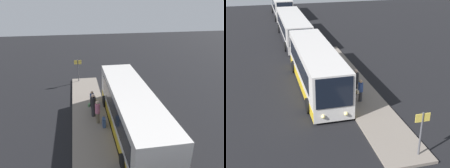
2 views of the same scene
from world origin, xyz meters
TOP-DOWN VIEW (x-y plane):
  - ground at (0.00, 0.00)m, footprint 80.00×80.00m
  - platform at (0.00, 2.94)m, footprint 20.00×2.67m
  - bus_lead at (-0.67, 0.26)m, footprint 11.49×2.85m
  - passenger_boarding at (1.63, 2.65)m, footprint 0.58×0.70m
  - passenger_waiting at (2.81, 2.60)m, footprint 0.43×0.57m
  - passenger_with_bags at (0.60, 2.41)m, footprint 0.50×0.50m
  - suitcase at (0.01, 2.04)m, footprint 0.42×0.22m
  - sign_post at (9.26, 3.57)m, footprint 0.10×0.77m

SIDE VIEW (x-z plane):
  - ground at x=0.00m, z-range 0.00..0.00m
  - platform at x=0.00m, z-range 0.00..0.17m
  - suitcase at x=0.01m, z-range 0.05..0.98m
  - passenger_waiting at x=2.81m, z-range 0.23..1.80m
  - passenger_with_bags at x=0.60m, z-range 0.26..2.04m
  - passenger_boarding at x=1.63m, z-range 0.23..2.10m
  - bus_lead at x=-0.67m, z-range -0.01..3.12m
  - sign_post at x=9.26m, z-range 0.50..2.89m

